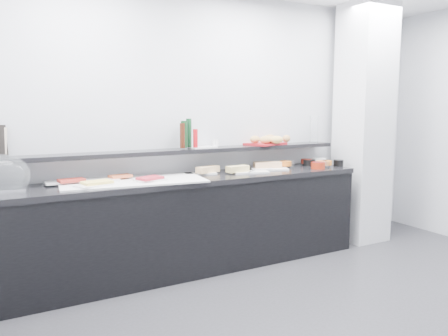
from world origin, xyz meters
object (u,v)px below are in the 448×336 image
sandwich_plate_mid (251,172)px  bread_tray (265,144)px  condiment_tray (203,147)px  carafe (314,130)px

sandwich_plate_mid → bread_tray: size_ratio=0.85×
sandwich_plate_mid → condiment_tray: size_ratio=1.34×
condiment_tray → carafe: carafe is taller
bread_tray → carafe: carafe is taller
sandwich_plate_mid → bread_tray: (0.34, 0.26, 0.25)m
sandwich_plate_mid → bread_tray: bearing=51.4°
condiment_tray → sandwich_plate_mid: bearing=-37.0°
sandwich_plate_mid → carafe: 1.09m
bread_tray → carafe: (0.65, -0.03, 0.14)m
carafe → sandwich_plate_mid: bearing=-167.2°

